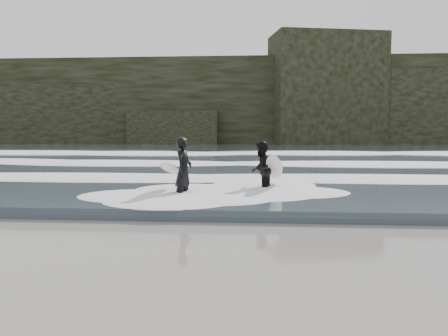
{
  "coord_description": "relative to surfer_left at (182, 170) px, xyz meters",
  "views": [
    {
      "loc": [
        1.28,
        -7.16,
        2.29
      ],
      "look_at": [
        0.28,
        6.25,
        1.0
      ],
      "focal_mm": 35.0,
      "sensor_mm": 36.0,
      "label": 1
    }
  ],
  "objects": [
    {
      "name": "foam_far",
      "position": [
        0.93,
        19.39,
        -0.54
      ],
      "size": [
        60.0,
        4.8,
        0.3
      ],
      "primitive_type": "ellipsoid",
      "color": "white",
      "rests_on": "sea"
    },
    {
      "name": "surfer_right",
      "position": [
        2.4,
        1.28,
        -0.08
      ],
      "size": [
        1.19,
        1.86,
        1.81
      ],
      "color": "black",
      "rests_on": "ground"
    },
    {
      "name": "sea",
      "position": [
        0.93,
        23.39,
        -0.84
      ],
      "size": [
        90.0,
        52.0,
        0.3
      ],
      "primitive_type": "cube",
      "color": "#344049",
      "rests_on": "ground"
    },
    {
      "name": "foam_near",
      "position": [
        0.93,
        3.39,
        -0.59
      ],
      "size": [
        60.0,
        3.2,
        0.2
      ],
      "primitive_type": "ellipsoid",
      "color": "white",
      "rests_on": "sea"
    },
    {
      "name": "surfer_left",
      "position": [
        0.0,
        0.0,
        0.0
      ],
      "size": [
        0.96,
        1.9,
        1.97
      ],
      "color": "black",
      "rests_on": "ground"
    },
    {
      "name": "foam_mid",
      "position": [
        0.93,
        10.39,
        -0.57
      ],
      "size": [
        60.0,
        4.0,
        0.24
      ],
      "primitive_type": "ellipsoid",
      "color": "white",
      "rests_on": "sea"
    },
    {
      "name": "headland",
      "position": [
        0.93,
        40.39,
        4.01
      ],
      "size": [
        70.0,
        9.0,
        10.0
      ],
      "primitive_type": "cube",
      "color": "black",
      "rests_on": "ground"
    },
    {
      "name": "ground",
      "position": [
        0.93,
        -5.61,
        -0.99
      ],
      "size": [
        120.0,
        120.0,
        0.0
      ],
      "primitive_type": "plane",
      "color": "#756459",
      "rests_on": "ground"
    }
  ]
}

